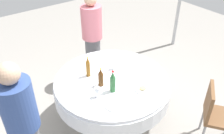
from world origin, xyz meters
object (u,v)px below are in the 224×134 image
Objects in this scene: chair_outer at (215,112)px; wine_glass_mid at (114,63)px; bottle_amber_far at (88,67)px; plate_north at (115,105)px; person_east at (24,126)px; dining_table at (112,87)px; person_south at (92,38)px; plate_right at (143,89)px; wine_glass_left at (97,90)px; bottle_brown_south at (101,78)px; bottle_green_east at (113,82)px.

wine_glass_mid is at bearing -99.83° from chair_outer.
bottle_amber_far is at bearing -89.39° from chair_outer.
chair_outer reaches higher than plate_north.
person_east is 2.27m from chair_outer.
dining_table is at bearing -90.00° from chair_outer.
plate_north is 1.60m from person_south.
plate_right is 0.24× the size of chair_outer.
bottle_amber_far is 1.73m from chair_outer.
bottle_amber_far reaches higher than wine_glass_left.
bottle_amber_far is (0.02, -0.27, 0.02)m from bottle_brown_south.
plate_north is at bearing 53.23° from wine_glass_mid.
bottle_green_east is 1.34× the size of plate_north.
dining_table is 1.36m from chair_outer.
bottle_amber_far is at bearing -86.26° from bottle_brown_south.
bottle_amber_far reaches higher than wine_glass_mid.
person_east is at bearing -123.74° from person_south.
wine_glass_left is 1.41m from person_south.
dining_table is 7.59× the size of plate_right.
person_south reaches higher than bottle_brown_south.
person_south reaches higher than wine_glass_mid.
chair_outer reaches higher than plate_right.
bottle_amber_far is 1.14m from person_east.
chair_outer is (-1.16, 0.92, -0.32)m from wine_glass_left.
plate_right is at bearing 156.17° from wine_glass_left.
dining_table is 1.01× the size of person_south.
bottle_green_east is 0.49m from wine_glass_mid.
dining_table is 6.98× the size of plate_north.
wine_glass_mid is 0.08× the size of person_east.
dining_table is at bearing -124.51° from bottle_green_east.
bottle_green_east is 1.12m from person_east.
bottle_brown_south is at bearing -73.75° from bottle_green_east.
chair_outer is (-0.44, 2.13, -0.30)m from person_south.
bottle_green_east is 0.30m from plate_north.
wine_glass_mid reaches higher than plate_right.
bottle_green_east is 0.40m from plate_right.
person_south is at bearing -126.18° from bottle_amber_far.
bottle_amber_far is at bearing -106.96° from person_south.
person_east is 1.83× the size of chair_outer.
person_south is at bearing -109.22° from dining_table.
person_south reaches higher than wine_glass_left.
chair_outer is (-0.99, 1.08, -0.34)m from bottle_brown_south.
wine_glass_mid is 0.63× the size of plate_right.
person_east is at bearing -0.76° from bottle_green_east.
bottle_amber_far is at bearing -50.65° from dining_table.
dining_table is 5.22× the size of bottle_amber_far.
wine_glass_mid is 0.59m from plate_right.
person_east is (1.26, 0.19, 0.24)m from dining_table.
plate_right is at bearing -83.87° from chair_outer.
person_east is at bearing -14.06° from plate_north.
wine_glass_left is 1.51m from chair_outer.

